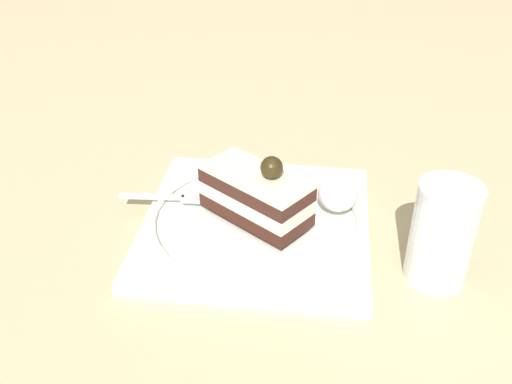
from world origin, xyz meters
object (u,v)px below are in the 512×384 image
object	(u,v)px
cake_slice	(257,192)
fork	(172,199)
dessert_plate	(256,222)
whipped_cream_dollop	(338,194)
drink_glass_near	(441,240)

from	to	relation	value
cake_slice	fork	xyz separation A→B (m)	(0.00, -0.10, -0.02)
dessert_plate	whipped_cream_dollop	xyz separation A→B (m)	(-0.04, 0.08, 0.03)
dessert_plate	whipped_cream_dollop	size ratio (longest dim) A/B	6.27
cake_slice	drink_glass_near	xyz separation A→B (m)	(0.03, 0.19, -0.00)
fork	cake_slice	bearing A→B (deg)	91.26
dessert_plate	whipped_cream_dollop	bearing A→B (deg)	113.41
whipped_cream_dollop	drink_glass_near	world-z (taller)	drink_glass_near
drink_glass_near	whipped_cream_dollop	bearing A→B (deg)	-120.56
dessert_plate	drink_glass_near	world-z (taller)	drink_glass_near
whipped_cream_dollop	cake_slice	bearing A→B (deg)	-68.65
whipped_cream_dollop	dessert_plate	bearing A→B (deg)	-66.59
cake_slice	drink_glass_near	bearing A→B (deg)	80.52
drink_glass_near	dessert_plate	bearing A→B (deg)	-98.36
dessert_plate	cake_slice	xyz separation A→B (m)	(-0.00, 0.00, 0.04)
dessert_plate	whipped_cream_dollop	distance (m)	0.10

